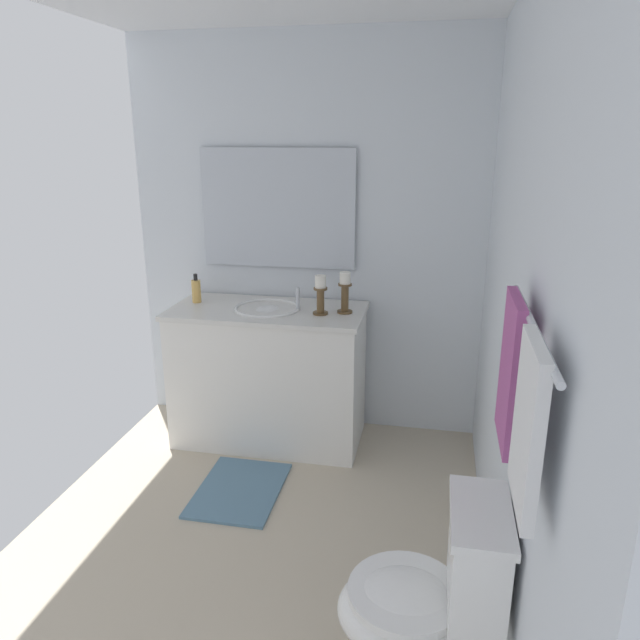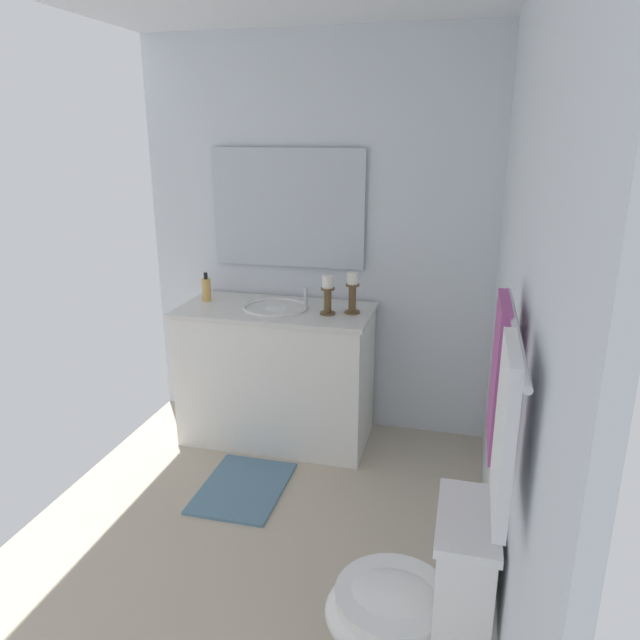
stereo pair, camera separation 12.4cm
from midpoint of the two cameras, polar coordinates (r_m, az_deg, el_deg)
The scene contains 14 objects.
floor at distance 3.01m, azimuth -6.21°, elevation -21.30°, with size 2.88×2.23×0.02m, color beige.
wall_back at distance 2.29m, azimuth 19.82°, elevation 0.17°, with size 2.88×0.04×2.45m, color silver.
wall_left at distance 3.78m, azimuth 0.74°, elevation 7.63°, with size 0.04×2.23×2.45m, color silver.
vanity_cabinet at distance 3.75m, azimuth -3.18°, elevation -5.16°, with size 0.58×1.18×0.86m.
sink_basin at distance 3.62m, azimuth -3.27°, elevation 0.56°, with size 0.40×0.40×0.24m.
mirror at distance 3.76m, azimuth -2.15°, elevation 10.58°, with size 0.02×0.97×0.73m, color silver.
candle_holder_tall at distance 3.47m, azimuth 4.14°, elevation 2.67°, with size 0.09×0.09×0.24m.
candle_holder_short at distance 3.45m, azimuth 1.77°, elevation 2.47°, with size 0.09×0.09×0.23m.
soap_bottle at distance 3.80m, azimuth -9.88°, elevation 2.92°, with size 0.06×0.06×0.18m.
toilet at distance 2.22m, azimuth 10.62°, elevation -25.42°, with size 0.39×0.54×0.75m.
towel_bar at distance 1.60m, azimuth 20.30°, elevation -0.77°, with size 0.02×0.02×0.79m, color silver.
towel_near_vanity at distance 1.85m, azimuth 18.51°, elevation -5.01°, with size 0.28×0.03×0.46m, color #A54C8C.
towel_center at distance 1.49m, azimuth 19.55°, elevation -9.96°, with size 0.28×0.03×0.42m, color white.
bath_mat at distance 3.42m, azimuth -6.28°, elevation -15.61°, with size 0.60×0.44×0.02m, color slate.
Camera 2 is at (2.18, 0.92, 1.86)m, focal length 33.54 mm.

